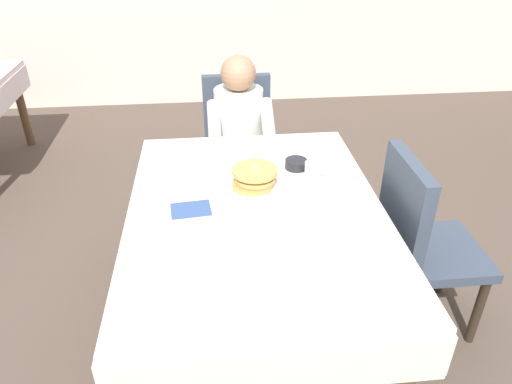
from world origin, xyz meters
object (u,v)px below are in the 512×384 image
(spoon_near_edge, at_px, (265,224))
(chair_right_side, at_px, (419,236))
(plate_breakfast, at_px, (255,187))
(bowl_butter, at_px, (296,164))
(cup_coffee, at_px, (313,170))
(chair_diner, at_px, (239,139))
(syrup_pitcher, at_px, (193,168))
(fork_left_of_plate, at_px, (213,193))
(breakfast_stack, at_px, (255,177))
(knife_right_of_plate, at_px, (296,188))
(diner_person, at_px, (240,129))
(dining_table_main, at_px, (256,224))

(spoon_near_edge, bearing_deg, chair_right_side, 6.49)
(plate_breakfast, distance_m, bowl_butter, 0.29)
(cup_coffee, xyz_separation_m, spoon_near_edge, (-0.27, -0.36, -0.04))
(spoon_near_edge, bearing_deg, chair_diner, 87.52)
(chair_diner, relative_size, syrup_pitcher, 11.63)
(syrup_pitcher, distance_m, fork_left_of_plate, 0.20)
(breakfast_stack, xyz_separation_m, fork_left_of_plate, (-0.19, -0.02, -0.06))
(knife_right_of_plate, bearing_deg, bowl_butter, -4.74)
(fork_left_of_plate, bearing_deg, cup_coffee, -76.68)
(diner_person, xyz_separation_m, plate_breakfast, (0.01, -0.86, 0.08))
(diner_person, bearing_deg, breakfast_stack, 90.39)
(chair_diner, xyz_separation_m, plate_breakfast, (0.01, -1.01, 0.22))
(dining_table_main, bearing_deg, diner_person, 89.76)
(chair_diner, xyz_separation_m, diner_person, (-0.00, -0.16, 0.14))
(cup_coffee, distance_m, syrup_pitcher, 0.57)
(cup_coffee, bearing_deg, diner_person, 110.38)
(chair_diner, relative_size, knife_right_of_plate, 4.65)
(chair_diner, relative_size, fork_left_of_plate, 5.17)
(bowl_butter, bearing_deg, knife_right_of_plate, -99.82)
(syrup_pitcher, bearing_deg, cup_coffee, -8.84)
(fork_left_of_plate, bearing_deg, plate_breakfast, -81.45)
(diner_person, height_order, chair_right_side, diner_person)
(chair_right_side, bearing_deg, syrup_pitcher, -106.93)
(chair_right_side, distance_m, knife_right_of_plate, 0.62)
(diner_person, distance_m, knife_right_of_plate, 0.90)
(diner_person, distance_m, breakfast_stack, 0.87)
(dining_table_main, distance_m, chair_right_side, 0.78)
(plate_breakfast, xyz_separation_m, knife_right_of_plate, (0.19, -0.02, -0.01))
(syrup_pitcher, relative_size, spoon_near_edge, 0.53)
(breakfast_stack, relative_size, syrup_pitcher, 2.60)
(syrup_pitcher, bearing_deg, dining_table_main, -49.57)
(bowl_butter, xyz_separation_m, syrup_pitcher, (-0.50, -0.02, 0.02))
(dining_table_main, bearing_deg, chair_right_side, 0.00)
(chair_diner, bearing_deg, bowl_butter, 105.54)
(chair_right_side, height_order, spoon_near_edge, chair_right_side)
(plate_breakfast, relative_size, spoon_near_edge, 1.87)
(chair_diner, xyz_separation_m, breakfast_stack, (0.01, -1.01, 0.27))
(chair_diner, xyz_separation_m, syrup_pitcher, (-0.27, -0.85, 0.25))
(fork_left_of_plate, bearing_deg, syrup_pitcher, 29.28)
(syrup_pitcher, relative_size, fork_left_of_plate, 0.44)
(chair_diner, distance_m, fork_left_of_plate, 1.07)
(fork_left_of_plate, bearing_deg, spoon_near_edge, -139.97)
(chair_right_side, xyz_separation_m, cup_coffee, (-0.47, 0.23, 0.25))
(dining_table_main, distance_m, knife_right_of_plate, 0.26)
(diner_person, xyz_separation_m, spoon_near_edge, (0.02, -1.14, 0.07))
(dining_table_main, xyz_separation_m, chair_right_side, (0.77, 0.00, -0.12))
(breakfast_stack, relative_size, cup_coffee, 1.84)
(bowl_butter, xyz_separation_m, knife_right_of_plate, (-0.03, -0.20, -0.02))
(chair_diner, relative_size, bowl_butter, 8.45)
(dining_table_main, distance_m, spoon_near_edge, 0.16)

